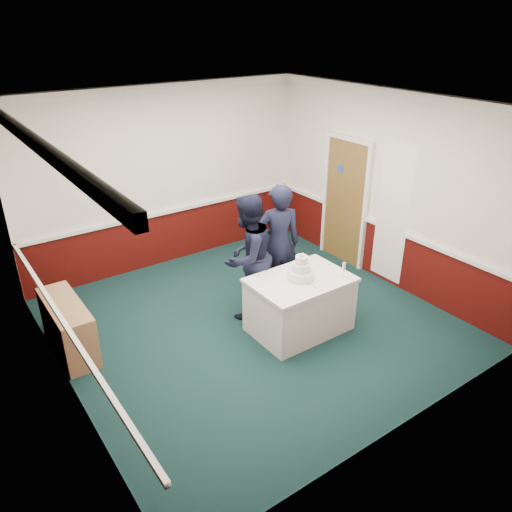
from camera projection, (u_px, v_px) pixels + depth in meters
ground at (253, 323)px, 7.05m from camera, size 5.00×5.00×0.00m
room_shell at (232, 177)px, 6.68m from camera, size 5.00×5.00×3.00m
sideboard at (68, 327)px, 6.34m from camera, size 0.41×1.20×0.70m
cake_table at (300, 304)px, 6.75m from camera, size 1.32×0.92×0.79m
wedding_cake at (301, 271)px, 6.53m from camera, size 0.35×0.35×0.36m
cake_knife at (309, 285)px, 6.42m from camera, size 0.08×0.21×0.00m
champagne_flute at (344, 267)px, 6.57m from camera, size 0.05×0.05×0.21m
person_man at (247, 257)px, 6.91m from camera, size 1.05×0.94×1.80m
person_woman at (278, 244)px, 7.27m from camera, size 0.78×0.65×1.83m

